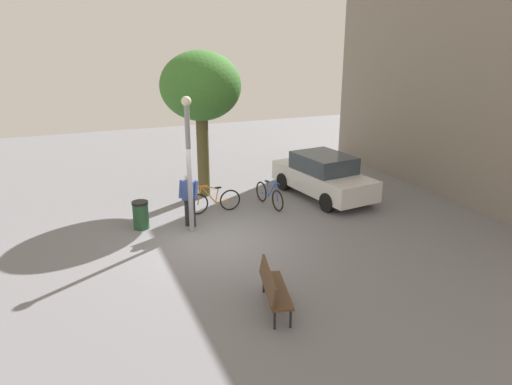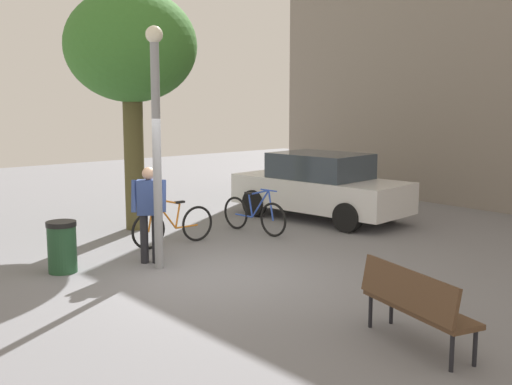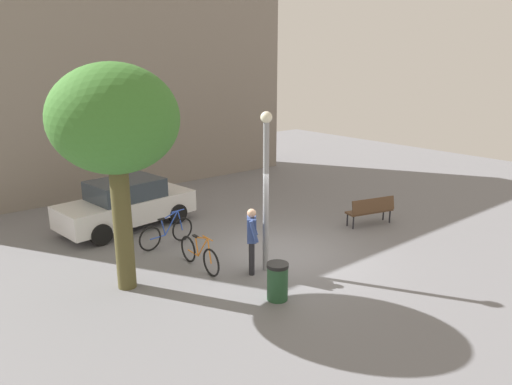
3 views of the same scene
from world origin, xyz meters
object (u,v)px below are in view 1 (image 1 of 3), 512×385
at_px(bicycle_orange, 214,201).
at_px(trash_bin, 141,215).
at_px(lamppost, 189,156).
at_px(plaza_tree, 201,88).
at_px(bicycle_blue, 269,195).
at_px(park_bench, 273,286).
at_px(person_by_lamppost, 189,196).
at_px(parked_car_white, 323,176).

distance_m(bicycle_orange, trash_bin, 2.48).
height_order(lamppost, bicycle_orange, lamppost).
height_order(plaza_tree, bicycle_blue, plaza_tree).
bearing_deg(park_bench, trash_bin, -162.20).
relative_size(lamppost, bicycle_blue, 2.20).
bearing_deg(trash_bin, park_bench, 17.80).
bearing_deg(person_by_lamppost, park_bench, 4.29).
xyz_separation_m(person_by_lamppost, bicycle_blue, (-0.74, 2.95, -0.58)).
bearing_deg(parked_car_white, lamppost, -75.57).
relative_size(park_bench, bicycle_orange, 0.92).
height_order(plaza_tree, bicycle_orange, plaza_tree).
bearing_deg(plaza_tree, trash_bin, -48.90).
bearing_deg(person_by_lamppost, parked_car_white, 100.43).
bearing_deg(bicycle_blue, parked_car_white, 95.44).
bearing_deg(plaza_tree, bicycle_blue, 40.66).
bearing_deg(person_by_lamppost, plaza_tree, 155.36).
height_order(person_by_lamppost, plaza_tree, plaza_tree).
height_order(parked_car_white, trash_bin, parked_car_white).
height_order(lamppost, person_by_lamppost, lamppost).
distance_m(plaza_tree, trash_bin, 4.91).
distance_m(lamppost, person_by_lamppost, 1.39).
height_order(person_by_lamppost, parked_car_white, person_by_lamppost).
bearing_deg(lamppost, bicycle_blue, 110.52).
relative_size(bicycle_orange, parked_car_white, 0.41).
height_order(lamppost, parked_car_white, lamppost).
bearing_deg(bicycle_orange, plaza_tree, 173.11).
bearing_deg(parked_car_white, plaza_tree, -114.60).
relative_size(lamppost, park_bench, 2.38).
distance_m(bicycle_blue, parked_car_white, 2.22).
height_order(bicycle_orange, parked_car_white, parked_car_white).
xyz_separation_m(lamppost, park_bench, (4.80, 0.45, -1.75)).
bearing_deg(lamppost, park_bench, 5.37).
xyz_separation_m(park_bench, parked_car_white, (-6.14, 4.74, 0.23)).
relative_size(park_bench, bicycle_blue, 0.92).
bearing_deg(bicycle_blue, person_by_lamppost, -75.98).
xyz_separation_m(plaza_tree, trash_bin, (2.32, -2.66, -3.41)).
bearing_deg(parked_car_white, trash_bin, -85.28).
bearing_deg(park_bench, plaza_tree, 173.80).
bearing_deg(plaza_tree, parked_car_white, 65.40).
xyz_separation_m(person_by_lamppost, plaza_tree, (-2.72, 1.25, 2.87)).
xyz_separation_m(person_by_lamppost, parked_car_white, (-0.95, 5.13, -0.19)).
xyz_separation_m(plaza_tree, bicycle_orange, (1.85, -0.22, -3.45)).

